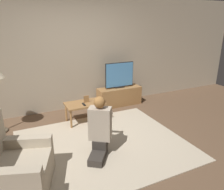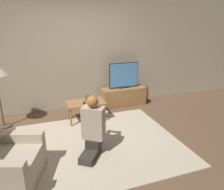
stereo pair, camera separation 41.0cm
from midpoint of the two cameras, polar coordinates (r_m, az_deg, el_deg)
name	(u,v)px [view 1 (the left image)]	position (r m, az deg, el deg)	size (l,w,h in m)	color
ground_plane	(103,145)	(3.89, -5.47, -12.95)	(10.00, 10.00, 0.00)	brown
wall_back	(69,55)	(5.23, -13.37, 10.16)	(10.00, 0.06, 2.60)	tan
rug	(103,145)	(3.89, -5.48, -12.85)	(2.78, 2.34, 0.02)	#BCAD93
tv_stand	(119,96)	(5.52, -0.21, -0.36)	(1.10, 0.36, 0.46)	olive
tv	(119,75)	(5.37, -0.23, 5.19)	(0.75, 0.08, 0.63)	black
coffee_table	(85,105)	(4.62, -9.63, -2.68)	(0.80, 0.47, 0.42)	olive
armchair	(13,169)	(3.19, -28.11, -16.89)	(1.01, 1.05, 0.96)	#B7A88E
person_kneeling	(100,127)	(3.44, -6.63, -8.44)	(0.67, 0.80, 0.96)	#332D28
picture_frame	(86,99)	(4.60, -9.28, -1.10)	(0.11, 0.01, 0.15)	olive
remote	(84,104)	(4.50, -9.96, -2.47)	(0.04, 0.15, 0.02)	black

